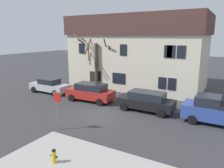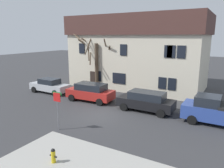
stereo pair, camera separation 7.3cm
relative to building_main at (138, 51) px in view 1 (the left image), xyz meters
The scene contains 11 objects.
ground_plane 11.98m from the building_main, 81.45° to the right, with size 120.00×120.00×0.00m, color #38383A.
building_main is the anchor object (origin of this frame).
tree_bare_near 6.69m from the building_main, 149.01° to the right, with size 2.43×2.47×8.39m.
tree_bare_mid 5.52m from the building_main, 128.62° to the right, with size 3.34×3.33×6.66m.
car_silver_sedan 11.40m from the building_main, 131.40° to the right, with size 4.74×1.94×1.62m.
car_red_wagon 9.17m from the building_main, 99.04° to the right, with size 4.75×2.29×1.76m.
car_black_wagon 10.15m from the building_main, 62.04° to the right, with size 4.77×2.07×1.70m.
pickup_truck_blue 13.66m from the building_main, 39.69° to the right, with size 5.35×2.31×2.03m.
fire_hydrant 18.88m from the building_main, 79.44° to the right, with size 0.42×0.22×0.75m.
street_sign_pole 15.21m from the building_main, 87.33° to the right, with size 0.76×0.07×2.66m.
bicycle_leaning 7.53m from the building_main, 134.92° to the right, with size 1.75×0.07×1.03m.
Camera 1 is at (9.00, -14.08, 6.28)m, focal length 34.59 mm.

